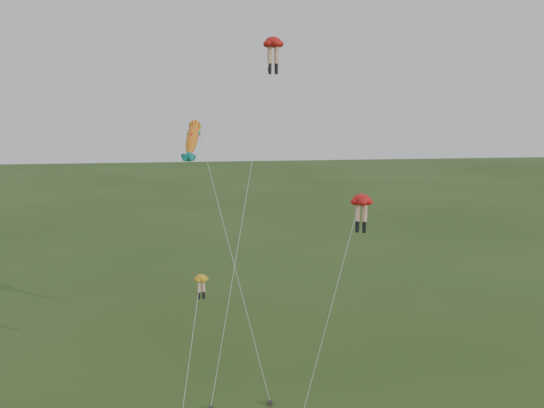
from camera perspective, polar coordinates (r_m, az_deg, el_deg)
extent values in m
plane|color=#2A4318|center=(38.83, -2.67, -18.12)|extent=(300.00, 300.00, 0.00)
ellipsoid|color=red|center=(46.88, 0.10, 15.00)|extent=(1.62, 1.62, 0.81)
cylinder|color=#EEB28D|center=(46.77, -0.21, 13.84)|extent=(0.36, 0.36, 1.24)
cylinder|color=black|center=(46.71, -0.21, 12.70)|extent=(0.28, 0.28, 0.62)
cube|color=black|center=(46.69, -0.21, 12.21)|extent=(0.20, 0.36, 0.18)
cylinder|color=#EEB28D|center=(46.83, 0.41, 13.83)|extent=(0.36, 0.36, 1.24)
cylinder|color=black|center=(46.78, 0.41, 12.70)|extent=(0.28, 0.28, 0.62)
cube|color=black|center=(46.76, 0.41, 12.21)|extent=(0.20, 0.36, 0.18)
cylinder|color=silver|center=(40.57, -2.50, 0.35)|extent=(5.53, 12.75, 22.65)
cube|color=black|center=(38.03, -5.76, -18.59)|extent=(0.25, 0.35, 0.24)
ellipsoid|color=red|center=(39.89, 8.42, 0.44)|extent=(1.99, 1.99, 0.75)
cylinder|color=#EEB28D|center=(40.08, 8.06, -0.80)|extent=(0.33, 0.33, 1.15)
cylinder|color=black|center=(40.24, 8.04, -2.00)|extent=(0.26, 0.26, 0.57)
cube|color=black|center=(40.32, 8.02, -2.52)|extent=(0.31, 0.38, 0.17)
cylinder|color=#EEB28D|center=(40.01, 8.71, -0.83)|extent=(0.33, 0.33, 1.15)
cylinder|color=black|center=(40.17, 8.68, -2.04)|extent=(0.26, 0.26, 0.57)
cube|color=black|center=(40.25, 8.67, -2.55)|extent=(0.31, 0.38, 0.17)
cylinder|color=silver|center=(38.05, 5.87, -8.64)|extent=(4.82, 5.47, 11.93)
ellipsoid|color=gold|center=(38.86, -6.70, -6.92)|extent=(1.12, 1.12, 0.47)
cylinder|color=#EEB28D|center=(38.99, -6.89, -7.72)|extent=(0.21, 0.21, 0.72)
cylinder|color=black|center=(39.16, -6.87, -8.48)|extent=(0.16, 0.16, 0.36)
cube|color=black|center=(39.23, -6.87, -8.81)|extent=(0.16, 0.23, 0.11)
cylinder|color=#EEB28D|center=(39.06, -6.47, -7.69)|extent=(0.21, 0.21, 0.72)
cylinder|color=black|center=(39.22, -6.46, -8.44)|extent=(0.16, 0.16, 0.36)
cube|color=black|center=(39.29, -6.45, -8.77)|extent=(0.16, 0.23, 0.11)
cylinder|color=silver|center=(36.76, -7.65, -13.39)|extent=(1.51, 6.83, 7.08)
ellipsoid|color=yellow|center=(41.62, -7.48, 6.28)|extent=(1.58, 3.29, 2.86)
sphere|color=yellow|center=(41.62, -7.48, 6.28)|extent=(1.16, 1.43, 1.27)
cone|color=#127B75|center=(41.62, -7.48, 6.28)|extent=(0.94, 1.30, 1.22)
cone|color=#127B75|center=(41.62, -7.48, 6.28)|extent=(0.94, 1.30, 1.22)
cone|color=#127B75|center=(41.62, -7.48, 6.28)|extent=(0.54, 0.73, 0.68)
cone|color=#127B75|center=(41.62, -7.48, 6.28)|extent=(0.54, 0.73, 0.68)
cone|color=red|center=(41.62, -7.48, 6.28)|extent=(0.57, 0.74, 0.67)
cylinder|color=silver|center=(39.03, -4.06, -5.41)|extent=(4.26, 7.90, 15.49)
cube|color=black|center=(38.44, -0.19, -18.20)|extent=(0.25, 0.35, 0.24)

